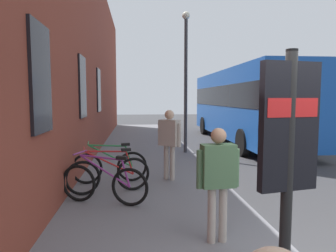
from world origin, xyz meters
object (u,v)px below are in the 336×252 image
city_bus (244,102)px  street_lamp (186,70)px  bicycle_by_door (109,175)px  pedestrian_by_facade (218,173)px  pedestrian_near_bus (169,137)px  bicycle_mid_rack (110,166)px  bicycle_beside_lamp (104,184)px  transit_info_sign (288,145)px

city_bus → street_lamp: (-3.04, 3.30, 1.19)m
bicycle_by_door → pedestrian_by_facade: (-2.38, -1.68, 0.58)m
street_lamp → pedestrian_near_bus: bearing=164.6°
city_bus → pedestrian_by_facade: city_bus is taller
bicycle_by_door → bicycle_mid_rack: same height
bicycle_mid_rack → pedestrian_by_facade: (-3.16, -1.72, 0.58)m
pedestrian_by_facade → pedestrian_near_bus: (3.28, 0.30, 0.07)m
bicycle_by_door → pedestrian_near_bus: bearing=-57.0°
bicycle_beside_lamp → pedestrian_near_bus: pedestrian_near_bus is taller
bicycle_beside_lamp → bicycle_by_door: (0.67, -0.03, 0.00)m
city_bus → street_lamp: bearing=132.6°
bicycle_beside_lamp → city_bus: 10.11m
pedestrian_by_facade → pedestrian_near_bus: 3.29m
bicycle_by_door → bicycle_mid_rack: 0.78m
street_lamp → bicycle_by_door: bearing=152.3°
bicycle_mid_rack → transit_info_sign: 5.19m
city_bus → street_lamp: size_ratio=2.09×
bicycle_by_door → bicycle_mid_rack: size_ratio=0.99×
bicycle_by_door → city_bus: (7.56, -5.67, 1.41)m
bicycle_by_door → pedestrian_near_bus: 1.77m
city_bus → pedestrian_near_bus: size_ratio=6.17×
bicycle_by_door → transit_info_sign: bearing=-154.3°
transit_info_sign → bicycle_by_door: bearing=25.7°
bicycle_beside_lamp → transit_info_sign: transit_info_sign is taller
bicycle_beside_lamp → bicycle_by_door: size_ratio=0.97×
pedestrian_by_facade → street_lamp: (6.90, -0.69, 2.02)m
bicycle_by_door → transit_info_sign: (-3.89, -1.87, 1.21)m
bicycle_beside_lamp → city_bus: size_ratio=0.16×
bicycle_by_door → city_bus: bearing=-36.9°
city_bus → pedestrian_by_facade: (-9.94, 3.99, -0.83)m
bicycle_by_door → street_lamp: 5.73m
bicycle_by_door → street_lamp: (4.52, -2.37, 2.60)m
city_bus → pedestrian_by_facade: size_ratio=6.61×
transit_info_sign → street_lamp: 8.54m
bicycle_beside_lamp → street_lamp: (5.19, -2.41, 2.60)m
transit_info_sign → street_lamp: size_ratio=0.48×
bicycle_mid_rack → street_lamp: street_lamp is taller
bicycle_mid_rack → bicycle_beside_lamp: bearing=-179.7°
bicycle_beside_lamp → transit_info_sign: 3.94m
pedestrian_by_facade → street_lamp: street_lamp is taller
pedestrian_by_facade → pedestrian_near_bus: pedestrian_near_bus is taller
bicycle_by_door → pedestrian_near_bus: pedestrian_near_bus is taller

